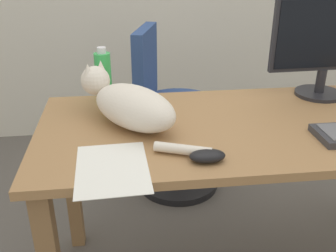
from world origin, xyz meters
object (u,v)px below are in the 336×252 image
(computer_mouse, at_px, (207,156))
(monitor, at_px, (328,43))
(office_chair, at_px, (170,122))
(water_bottle, at_px, (103,76))
(cat, at_px, (130,104))

(computer_mouse, bearing_deg, monitor, 39.56)
(office_chair, relative_size, monitor, 1.95)
(monitor, relative_size, computer_mouse, 4.37)
(monitor, bearing_deg, office_chair, 138.00)
(monitor, xyz_separation_m, water_bottle, (-0.91, 0.06, -0.12))
(water_bottle, bearing_deg, monitor, -3.68)
(cat, relative_size, water_bottle, 2.20)
(office_chair, height_order, cat, cat)
(water_bottle, bearing_deg, office_chair, 54.24)
(office_chair, xyz_separation_m, computer_mouse, (-0.01, -1.01, 0.35))
(office_chair, xyz_separation_m, monitor, (0.58, -0.52, 0.56))
(office_chair, height_order, water_bottle, water_bottle)
(office_chair, distance_m, water_bottle, 0.72)
(monitor, bearing_deg, computer_mouse, -140.44)
(cat, xyz_separation_m, computer_mouse, (0.22, -0.29, -0.06))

